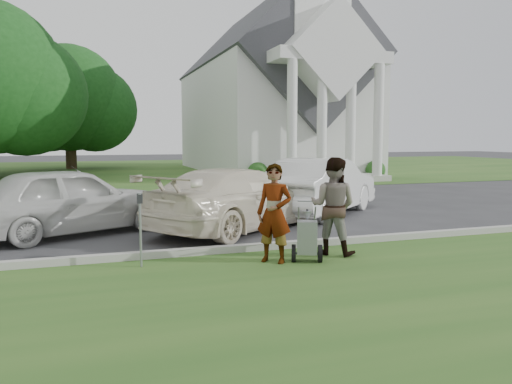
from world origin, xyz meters
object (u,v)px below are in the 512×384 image
tree_back (69,103)px  person_right (333,207)px  person_left (274,214)px  striping_cart (307,238)px  parking_meter_near (140,221)px  car_c (239,199)px  church (272,82)px  car_d (321,186)px  car_b (70,200)px

tree_back → person_right: size_ratio=5.14×
person_left → person_right: 1.32m
striping_cart → parking_meter_near: parking_meter_near is taller
parking_meter_near → car_c: size_ratio=0.25×
tree_back → striping_cart: tree_back is taller
striping_cart → car_c: (-0.24, 3.52, 0.32)m
parking_meter_near → car_c: (2.66, 2.96, -0.07)m
church → car_d: church is taller
parking_meter_near → car_d: size_ratio=0.26×
car_b → car_d: bearing=-106.0°
striping_cart → car_c: size_ratio=0.22×
tree_back → striping_cart: size_ratio=8.15×
person_left → striping_cart: bearing=28.0°
church → person_left: (-8.67, -23.56, -5.05)m
car_c → striping_cart: bearing=149.0°
car_c → parking_meter_near: bearing=103.2°
striping_cart → car_b: car_b is taller
parking_meter_near → car_b: car_b is taller
car_d → car_c: bearing=77.0°
car_c → car_d: size_ratio=1.04×
parking_meter_near → car_b: bearing=109.2°
striping_cart → car_b: bearing=157.9°
striping_cart → car_d: size_ratio=0.23×
person_right → car_d: 5.18m
person_left → car_b: size_ratio=0.38×
tree_back → person_left: 30.98m
striping_cart → person_right: 0.95m
car_b → person_left: bearing=-162.4°
church → car_d: (-5.32, -18.56, -5.11)m
church → person_left: bearing=-110.2°
person_right → parking_meter_near: person_right is taller
striping_cart → parking_meter_near: 2.98m
car_c → car_d: 3.41m
person_right → parking_meter_near: size_ratio=1.42×
tree_back → person_right: 30.94m
person_left → tree_back: bearing=139.4°
tree_back → car_c: tree_back is taller
parking_meter_near → car_c: 3.98m
tree_back → car_c: (4.69, -27.05, -3.96)m
car_c → car_d: (3.00, 1.61, 0.07)m
car_b → parking_meter_near: bearing=175.3°
striping_cart → car_d: (2.76, 5.14, 0.39)m
person_right → car_d: (2.05, 4.75, -0.11)m
tree_back → car_b: 26.70m
person_left → parking_meter_near: 2.35m
tree_back → striping_cart: (4.93, -30.57, -4.29)m
tree_back → person_left: bearing=-81.9°
car_c → car_d: car_d is taller
car_c → car_b: bearing=45.6°
tree_back → car_d: (7.69, -25.44, -3.90)m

